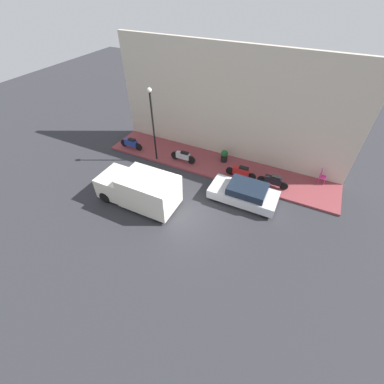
# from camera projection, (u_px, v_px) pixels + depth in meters

# --- Properties ---
(ground_plane) EXTENTS (60.00, 60.00, 0.00)m
(ground_plane) POSITION_uv_depth(u_px,v_px,m) (183.00, 213.00, 14.77)
(ground_plane) COLOR #2D2D33
(sidewalk) EXTENTS (2.97, 16.30, 0.14)m
(sidewalk) POSITION_uv_depth(u_px,v_px,m) (216.00, 165.00, 18.18)
(sidewalk) COLOR brown
(sidewalk) RESTS_ON ground_plane
(building_facade) EXTENTS (0.30, 16.30, 7.50)m
(building_facade) POSITION_uv_depth(u_px,v_px,m) (229.00, 106.00, 16.84)
(building_facade) COLOR beige
(building_facade) RESTS_ON ground_plane
(parked_car) EXTENTS (1.83, 3.99, 1.21)m
(parked_car) POSITION_uv_depth(u_px,v_px,m) (244.00, 193.00, 15.17)
(parked_car) COLOR silver
(parked_car) RESTS_ON ground_plane
(delivery_van) EXTENTS (2.09, 4.79, 2.02)m
(delivery_van) POSITION_uv_depth(u_px,v_px,m) (139.00, 189.00, 14.82)
(delivery_van) COLOR silver
(delivery_van) RESTS_ON ground_plane
(scooter_silver) EXTENTS (0.30, 1.90, 0.80)m
(scooter_silver) POSITION_uv_depth(u_px,v_px,m) (183.00, 156.00, 18.13)
(scooter_silver) COLOR #B7B7BF
(scooter_silver) RESTS_ON sidewalk
(motorcycle_black) EXTENTS (0.30, 1.94, 0.83)m
(motorcycle_black) POSITION_uv_depth(u_px,v_px,m) (273.00, 181.00, 16.07)
(motorcycle_black) COLOR black
(motorcycle_black) RESTS_ON sidewalk
(motorcycle_blue) EXTENTS (0.30, 1.92, 0.84)m
(motorcycle_blue) POSITION_uv_depth(u_px,v_px,m) (131.00, 143.00, 19.42)
(motorcycle_blue) COLOR navy
(motorcycle_blue) RESTS_ON sidewalk
(motorcycle_red) EXTENTS (0.30, 2.04, 0.85)m
(motorcycle_red) POSITION_uv_depth(u_px,v_px,m) (241.00, 172.00, 16.75)
(motorcycle_red) COLOR #B21E1E
(motorcycle_red) RESTS_ON sidewalk
(streetlamp) EXTENTS (0.30, 0.30, 5.09)m
(streetlamp) POSITION_uv_depth(u_px,v_px,m) (152.00, 118.00, 16.61)
(streetlamp) COLOR black
(streetlamp) RESTS_ON sidewalk
(potted_plant) EXTENTS (0.50, 0.50, 0.89)m
(potted_plant) POSITION_uv_depth(u_px,v_px,m) (224.00, 156.00, 18.13)
(potted_plant) COLOR black
(potted_plant) RESTS_ON sidewalk
(cafe_chair) EXTENTS (0.40, 0.40, 0.97)m
(cafe_chair) POSITION_uv_depth(u_px,v_px,m) (322.00, 176.00, 16.28)
(cafe_chair) COLOR #D8338C
(cafe_chair) RESTS_ON sidewalk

